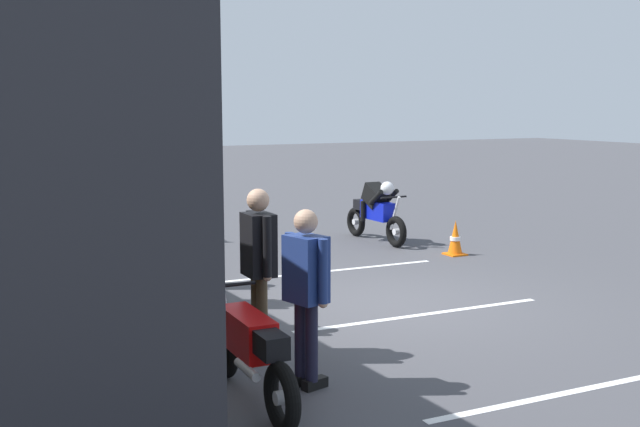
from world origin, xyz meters
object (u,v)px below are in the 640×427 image
object	(u,v)px
spectator_far_left	(306,283)
spectator_left	(259,257)
parked_motorcycle_silver	(251,351)
traffic_cone	(455,238)
spectator_right	(178,226)
spectator_far_right	(170,220)
parked_motorcycle_dark	(104,249)
stunt_motorcycle	(376,211)
spectator_centre	(203,245)

from	to	relation	value
spectator_far_left	spectator_left	world-z (taller)	spectator_left
parked_motorcycle_silver	traffic_cone	xyz separation A→B (m)	(4.75, -5.88, -0.18)
spectator_right	spectator_far_right	distance (m)	1.10
parked_motorcycle_silver	traffic_cone	world-z (taller)	parked_motorcycle_silver
spectator_left	parked_motorcycle_silver	world-z (taller)	spectator_left
parked_motorcycle_dark	stunt_motorcycle	bearing A→B (deg)	-80.37
spectator_centre	traffic_cone	bearing A→B (deg)	-66.31
parked_motorcycle_silver	stunt_motorcycle	world-z (taller)	stunt_motorcycle
spectator_centre	traffic_cone	distance (m)	6.10
spectator_left	spectator_centre	distance (m)	1.19
parked_motorcycle_silver	traffic_cone	bearing A→B (deg)	-51.06
spectator_left	spectator_right	xyz separation A→B (m)	(2.49, 0.13, -0.01)
parked_motorcycle_silver	stunt_motorcycle	distance (m)	8.46
spectator_right	stunt_motorcycle	world-z (taller)	spectator_right
spectator_right	spectator_left	bearing A→B (deg)	-176.95
parked_motorcycle_silver	spectator_far_left	bearing A→B (deg)	-79.95
spectator_right	spectator_centre	bearing A→B (deg)	175.83
parked_motorcycle_dark	traffic_cone	world-z (taller)	parked_motorcycle_dark
spectator_left	spectator_centre	size ratio (longest dim) A/B	1.03
spectator_far_right	parked_motorcycle_silver	bearing A→B (deg)	172.33
spectator_far_right	traffic_cone	size ratio (longest dim) A/B	2.69
parked_motorcycle_silver	traffic_cone	distance (m)	7.57
spectator_centre	spectator_right	size ratio (longest dim) A/B	0.99
parked_motorcycle_silver	traffic_cone	size ratio (longest dim) A/B	3.26
spectator_right	spectator_far_right	size ratio (longest dim) A/B	1.05
spectator_right	parked_motorcycle_dark	xyz separation A→B (m)	(2.00, 0.58, -0.59)
parked_motorcycle_silver	parked_motorcycle_dark	bearing A→B (deg)	1.44
spectator_far_left	traffic_cone	size ratio (longest dim) A/B	2.73
spectator_right	spectator_far_right	world-z (taller)	spectator_right
spectator_right	parked_motorcycle_silver	xyz separation A→B (m)	(-3.65, 0.44, -0.59)
spectator_left	stunt_motorcycle	size ratio (longest dim) A/B	0.88
spectator_far_right	parked_motorcycle_dark	bearing A→B (deg)	40.15
spectator_centre	spectator_far_right	size ratio (longest dim) A/B	1.04
spectator_left	parked_motorcycle_silver	xyz separation A→B (m)	(-1.15, 0.57, -0.60)
parked_motorcycle_dark	parked_motorcycle_silver	bearing A→B (deg)	-178.56
parked_motorcycle_dark	traffic_cone	xyz separation A→B (m)	(-0.90, -6.03, -0.18)
traffic_cone	spectator_centre	bearing A→B (deg)	113.69
spectator_left	spectator_centre	bearing A→B (deg)	11.11
parked_motorcycle_silver	parked_motorcycle_dark	world-z (taller)	same
spectator_left	spectator_right	size ratio (longest dim) A/B	1.02
spectator_centre	spectator_far_right	world-z (taller)	spectator_centre
spectator_centre	stunt_motorcycle	world-z (taller)	spectator_centre
stunt_motorcycle	spectator_far_right	bearing A→B (deg)	111.56
spectator_far_right	stunt_motorcycle	size ratio (longest dim) A/B	0.83
parked_motorcycle_dark	spectator_right	bearing A→B (deg)	-163.86
traffic_cone	stunt_motorcycle	bearing A→B (deg)	17.13
spectator_far_left	parked_motorcycle_dark	xyz separation A→B (m)	(5.54, 0.75, -0.54)
spectator_far_left	parked_motorcycle_silver	size ratio (longest dim) A/B	0.84
spectator_centre	parked_motorcycle_silver	xyz separation A→B (m)	(-2.32, 0.34, -0.57)
traffic_cone	spectator_far_left	bearing A→B (deg)	131.40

